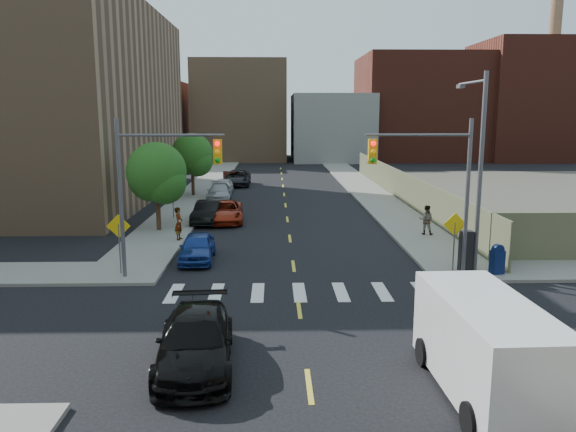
{
  "coord_description": "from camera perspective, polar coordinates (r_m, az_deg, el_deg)",
  "views": [
    {
      "loc": [
        -0.93,
        -17.96,
        7.22
      ],
      "look_at": [
        -0.2,
        10.41,
        2.0
      ],
      "focal_mm": 35.0,
      "sensor_mm": 36.0,
      "label": 1
    }
  ],
  "objects": [
    {
      "name": "tree_west_near",
      "position": [
        34.93,
        -13.18,
        4.0
      ],
      "size": [
        3.66,
        3.64,
        5.52
      ],
      "color": "#332114",
      "rests_on": "ground"
    },
    {
      "name": "parked_car_white",
      "position": [
        51.32,
        -6.58,
        3.03
      ],
      "size": [
        1.67,
        4.02,
        1.36
      ],
      "primitive_type": "imported",
      "rotation": [
        0.0,
        0.0,
        -0.02
      ],
      "color": "silver",
      "rests_on": "ground"
    },
    {
      "name": "parked_car_black",
      "position": [
        37.6,
        -8.12,
        0.39
      ],
      "size": [
        1.93,
        4.57,
        1.47
      ],
      "primitive_type": "imported",
      "rotation": [
        0.0,
        0.0,
        -0.09
      ],
      "color": "black",
      "rests_on": "ground"
    },
    {
      "name": "bg_bldg_fareast",
      "position": [
        96.2,
        22.82,
        10.69
      ],
      "size": [
        14.0,
        16.0,
        18.0
      ],
      "primitive_type": "cube",
      "color": "#592319",
      "rests_on": "ground"
    },
    {
      "name": "sidewalk_nw",
      "position": [
        60.27,
        -7.97,
        3.52
      ],
      "size": [
        3.5,
        73.0,
        0.15
      ],
      "primitive_type": "cube",
      "color": "gray",
      "rests_on": "ground"
    },
    {
      "name": "warn_sign_nw",
      "position": [
        25.94,
        -16.81,
        -1.65
      ],
      "size": [
        1.06,
        0.06,
        2.83
      ],
      "color": "#59595E",
      "rests_on": "ground"
    },
    {
      "name": "warn_sign_midwest",
      "position": [
        38.93,
        -11.63,
        2.49
      ],
      "size": [
        1.06,
        0.06,
        2.83
      ],
      "color": "#59595E",
      "rests_on": "ground"
    },
    {
      "name": "pedestrian_west",
      "position": [
        32.25,
        -11.03,
        -0.76
      ],
      "size": [
        0.5,
        0.71,
        1.85
      ],
      "primitive_type": "imported",
      "rotation": [
        0.0,
        0.0,
        1.48
      ],
      "color": "gray",
      "rests_on": "sidewalk_nw"
    },
    {
      "name": "bg_bldg_center",
      "position": [
        88.44,
        4.38,
        8.96
      ],
      "size": [
        12.0,
        16.0,
        10.0
      ],
      "primitive_type": "cube",
      "color": "gray",
      "rests_on": "ground"
    },
    {
      "name": "cargo_van",
      "position": [
        15.75,
        19.23,
        -12.08
      ],
      "size": [
        2.49,
        5.66,
        2.56
      ],
      "rotation": [
        0.0,
        0.0,
        0.03
      ],
      "color": "white",
      "rests_on": "ground"
    },
    {
      "name": "sidewalk_ne",
      "position": [
        60.51,
        6.8,
        3.57
      ],
      "size": [
        3.5,
        73.0,
        0.15
      ],
      "primitive_type": "cube",
      "color": "gray",
      "rests_on": "ground"
    },
    {
      "name": "parked_car_silver",
      "position": [
        47.18,
        -6.99,
        2.4
      ],
      "size": [
        2.12,
        4.89,
        1.4
      ],
      "primitive_type": "imported",
      "rotation": [
        0.0,
        0.0,
        0.03
      ],
      "color": "#94969B",
      "rests_on": "ground"
    },
    {
      "name": "building_nw",
      "position": [
        52.39,
        -25.63,
        10.27
      ],
      "size": [
        22.0,
        30.0,
        16.0
      ],
      "primitive_type": "cube",
      "color": "#8C6B4C",
      "rests_on": "ground"
    },
    {
      "name": "smokestack",
      "position": [
        98.11,
        25.22,
        13.42
      ],
      "size": [
        1.8,
        1.8,
        28.0
      ],
      "primitive_type": "cylinder",
      "color": "#8C6B4C",
      "rests_on": "ground"
    },
    {
      "name": "pedestrian_east",
      "position": [
        34.03,
        13.86,
        -0.38
      ],
      "size": [
        1.01,
        0.9,
        1.74
      ],
      "primitive_type": "imported",
      "rotation": [
        0.0,
        0.0,
        2.81
      ],
      "color": "gray",
      "rests_on": "sidewalk_ne"
    },
    {
      "name": "signal_nw",
      "position": [
        24.63,
        -13.34,
        3.87
      ],
      "size": [
        4.59,
        0.3,
        7.0
      ],
      "color": "#59595E",
      "rests_on": "ground"
    },
    {
      "name": "mailbox",
      "position": [
        26.72,
        20.49,
        -4.15
      ],
      "size": [
        0.64,
        0.55,
        1.35
      ],
      "rotation": [
        0.0,
        0.0,
        0.27
      ],
      "color": "#0D1E50",
      "rests_on": "sidewalk_ne"
    },
    {
      "name": "streetlight_ne",
      "position": [
        26.56,
        18.73,
        5.55
      ],
      "size": [
        0.25,
        3.7,
        9.0
      ],
      "color": "#59595E",
      "rests_on": "ground"
    },
    {
      "name": "fence_north",
      "position": [
        47.53,
        11.36,
        3.0
      ],
      "size": [
        0.12,
        44.0,
        2.5
      ],
      "primitive_type": "cube",
      "color": "#686B4B",
      "rests_on": "ground"
    },
    {
      "name": "parked_car_red",
      "position": [
        37.81,
        -6.41,
        0.44
      ],
      "size": [
        2.63,
        5.22,
        1.42
      ],
      "primitive_type": "imported",
      "rotation": [
        0.0,
        0.0,
        0.05
      ],
      "color": "#9B250F",
      "rests_on": "ground"
    },
    {
      "name": "parked_car_maroon",
      "position": [
        58.45,
        -5.96,
        3.89
      ],
      "size": [
        1.7,
        3.93,
        1.26
      ],
      "primitive_type": "imported",
      "rotation": [
        0.0,
        0.0,
        0.1
      ],
      "color": "#3F130C",
      "rests_on": "ground"
    },
    {
      "name": "payphone",
      "position": [
        26.69,
        17.6,
        -3.38
      ],
      "size": [
        0.56,
        0.46,
        1.85
      ],
      "primitive_type": "cube",
      "rotation": [
        0.0,
        0.0,
        -0.02
      ],
      "color": "black",
      "rests_on": "sidewalk_ne"
    },
    {
      "name": "warn_sign_ne",
      "position": [
        26.3,
        16.57,
        -1.48
      ],
      "size": [
        1.06,
        0.06,
        2.83
      ],
      "color": "#59595E",
      "rests_on": "ground"
    },
    {
      "name": "bg_bldg_west",
      "position": [
        90.46,
        -15.14,
        9.3
      ],
      "size": [
        14.0,
        18.0,
        12.0
      ],
      "primitive_type": "cube",
      "color": "#592319",
      "rests_on": "ground"
    },
    {
      "name": "bg_bldg_midwest",
      "position": [
        90.1,
        -4.78,
        10.57
      ],
      "size": [
        14.0,
        16.0,
        15.0
      ],
      "primitive_type": "cube",
      "color": "#8C6B4C",
      "rests_on": "ground"
    },
    {
      "name": "tree_west_far",
      "position": [
        49.65,
        -9.71,
        5.95
      ],
      "size": [
        3.66,
        3.64,
        5.52
      ],
      "color": "#332114",
      "rests_on": "ground"
    },
    {
      "name": "black_sedan",
      "position": [
        16.73,
        -9.38,
        -12.43
      ],
      "size": [
        2.49,
        5.38,
        1.52
      ],
      "primitive_type": "imported",
      "rotation": [
        0.0,
        0.0,
        0.07
      ],
      "color": "black",
      "rests_on": "ground"
    },
    {
      "name": "bg_bldg_east",
      "position": [
        92.84,
        13.06,
        10.64
      ],
      "size": [
        18.0,
        18.0,
        16.0
      ],
      "primitive_type": "cube",
      "color": "#592319",
      "rests_on": "ground"
    },
    {
      "name": "ground",
      "position": [
        19.38,
        1.41,
        -11.46
      ],
      "size": [
        160.0,
        160.0,
        0.0
      ],
      "primitive_type": "plane",
      "color": "black",
      "rests_on": "ground"
    },
    {
      "name": "signal_ne",
      "position": [
        25.08,
        14.57,
        3.93
      ],
      "size": [
        4.59,
        0.3,
        7.0
      ],
      "color": "#59595E",
      "rests_on": "ground"
    },
    {
      "name": "parked_car_grey",
      "position": [
        56.91,
        -5.18,
        3.87
      ],
      "size": [
        2.55,
        5.52,
        1.53
      ],
      "primitive_type": "imported",
      "rotation": [
        0.0,
        0.0,
        -0.0
      ],
      "color": "black",
      "rests_on": "ground"
    },
    {
      "name": "parked_car_blue",
      "position": [
        28.11,
        -9.2,
        -3.15
      ],
      "size": [
        1.73,
        4.08,
        1.37
      ],
      "primitive_type": "imported",
      "rotation": [
        0.0,
        0.0,
        0.03
      ],
      "color": "navy",
      "rests_on": "ground"
    }
  ]
}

